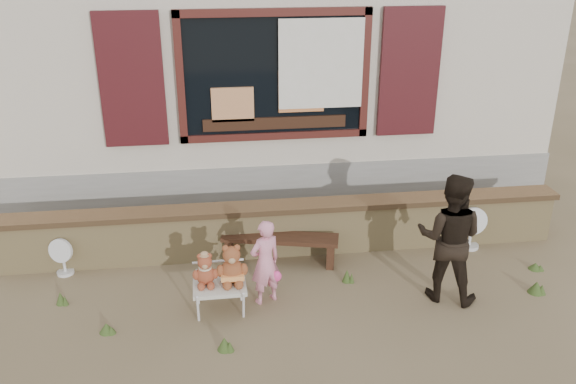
{
  "coord_description": "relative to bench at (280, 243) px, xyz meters",
  "views": [
    {
      "loc": [
        -0.84,
        -5.8,
        3.77
      ],
      "look_at": [
        0.0,
        0.6,
        1.0
      ],
      "focal_mm": 38.0,
      "sensor_mm": 36.0,
      "label": 1
    }
  ],
  "objects": [
    {
      "name": "fan_right",
      "position": [
        2.47,
        0.06,
        0.02
      ],
      "size": [
        0.36,
        0.24,
        0.58
      ],
      "rotation": [
        0.0,
        0.0,
        -0.04
      ],
      "color": "silver",
      "rests_on": "ground"
    },
    {
      "name": "shopfront",
      "position": [
        0.08,
        3.75,
        1.73
      ],
      "size": [
        8.04,
        5.13,
        4.0
      ],
      "color": "#A39684",
      "rests_on": "ground"
    },
    {
      "name": "ground",
      "position": [
        0.08,
        -0.74,
        -0.27
      ],
      "size": [
        80.0,
        80.0,
        0.0
      ],
      "primitive_type": "plane",
      "color": "brown",
      "rests_on": "ground"
    },
    {
      "name": "brick_wall",
      "position": [
        0.08,
        0.26,
        0.08
      ],
      "size": [
        7.1,
        0.36,
        0.67
      ],
      "color": "tan",
      "rests_on": "ground"
    },
    {
      "name": "teddy_bear_left",
      "position": [
        -0.9,
        -0.95,
        0.26
      ],
      "size": [
        0.27,
        0.24,
        0.37
      ],
      "primitive_type": null,
      "rotation": [
        0.0,
        0.0,
        0.01
      ],
      "color": "brown",
      "rests_on": "folding_chair"
    },
    {
      "name": "adult",
      "position": [
        1.72,
        -1.0,
        0.47
      ],
      "size": [
        0.89,
        0.83,
        1.47
      ],
      "primitive_type": "imported",
      "rotation": [
        0.0,
        0.0,
        2.65
      ],
      "color": "black",
      "rests_on": "ground"
    },
    {
      "name": "fan_left",
      "position": [
        -2.58,
        0.06,
        -0.03
      ],
      "size": [
        0.31,
        0.2,
        0.47
      ],
      "rotation": [
        0.0,
        0.0,
        -0.33
      ],
      "color": "silver",
      "rests_on": "ground"
    },
    {
      "name": "folding_chair",
      "position": [
        -0.76,
        -0.95,
        0.05
      ],
      "size": [
        0.56,
        0.5,
        0.34
      ],
      "rotation": [
        0.0,
        0.0,
        0.01
      ],
      "color": "beige",
      "rests_on": "ground"
    },
    {
      "name": "teddy_bear_right",
      "position": [
        -0.62,
        -0.95,
        0.3
      ],
      "size": [
        0.33,
        0.29,
        0.45
      ],
      "primitive_type": null,
      "rotation": [
        0.0,
        0.0,
        0.01
      ],
      "color": "brown",
      "rests_on": "folding_chair"
    },
    {
      "name": "child",
      "position": [
        -0.26,
        -0.83,
        0.23
      ],
      "size": [
        0.42,
        0.36,
        0.98
      ],
      "primitive_type": "imported",
      "rotation": [
        0.0,
        0.0,
        3.57
      ],
      "color": "pink",
      "rests_on": "ground"
    },
    {
      "name": "grass_tufts",
      "position": [
        0.57,
        -1.01,
        -0.2
      ],
      "size": [
        5.68,
        1.21,
        0.16
      ],
      "color": "#374D1F",
      "rests_on": "ground"
    },
    {
      "name": "bench",
      "position": [
        0.0,
        0.0,
        0.0
      ],
      "size": [
        1.45,
        0.63,
        0.36
      ],
      "rotation": [
        0.0,
        0.0,
        -0.24
      ],
      "color": "#311C11",
      "rests_on": "ground"
    }
  ]
}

